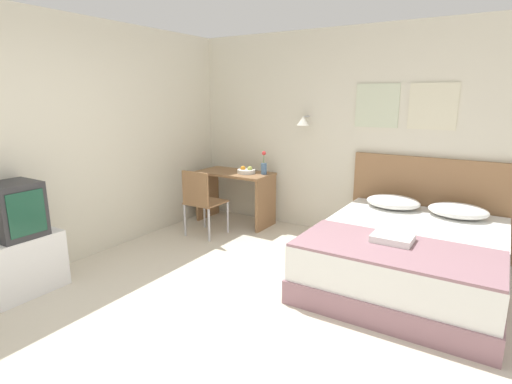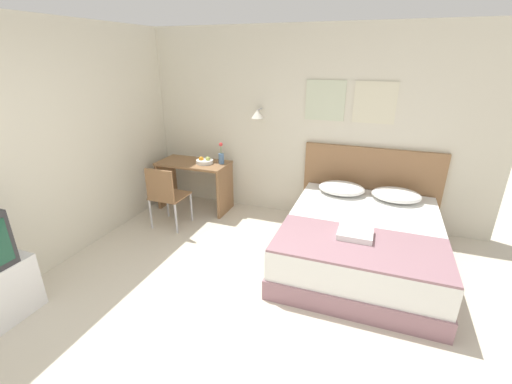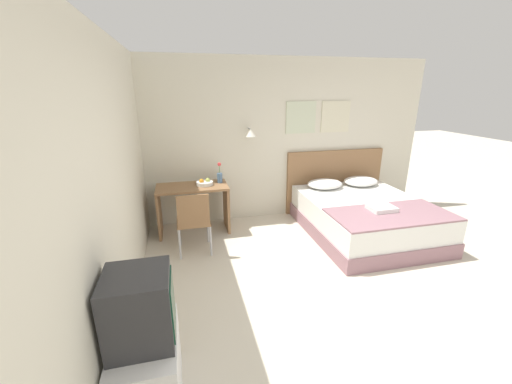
{
  "view_description": "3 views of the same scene",
  "coord_description": "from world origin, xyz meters",
  "px_view_note": "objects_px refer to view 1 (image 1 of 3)",
  "views": [
    {
      "loc": [
        1.73,
        -2.14,
        1.82
      ],
      "look_at": [
        -0.48,
        1.4,
        0.81
      ],
      "focal_mm": 28.0,
      "sensor_mm": 36.0,
      "label": 1
    },
    {
      "loc": [
        1.1,
        -1.87,
        2.27
      ],
      "look_at": [
        -0.17,
        1.58,
        0.79
      ],
      "focal_mm": 24.0,
      "sensor_mm": 36.0,
      "label": 2
    },
    {
      "loc": [
        -1.65,
        -2.18,
        2.17
      ],
      "look_at": [
        -0.6,
        2.12,
        0.7
      ],
      "focal_mm": 22.0,
      "sensor_mm": 36.0,
      "label": 3
    }
  ],
  "objects_px": {
    "pillow_left": "(393,202)",
    "throw_blanket": "(395,249)",
    "bed": "(407,257)",
    "flower_vase": "(264,166)",
    "folded_towel_near_foot": "(393,238)",
    "desk_chair": "(201,198)",
    "television": "(14,210)",
    "tv_stand": "(22,264)",
    "desk": "(235,188)",
    "pillow_right": "(458,211)",
    "fruit_bowl": "(246,171)",
    "headboard": "(429,205)"
  },
  "relations": [
    {
      "from": "pillow_left",
      "to": "throw_blanket",
      "type": "height_order",
      "value": "pillow_left"
    },
    {
      "from": "bed",
      "to": "flower_vase",
      "type": "height_order",
      "value": "flower_vase"
    },
    {
      "from": "folded_towel_near_foot",
      "to": "desk_chair",
      "type": "height_order",
      "value": "desk_chair"
    },
    {
      "from": "flower_vase",
      "to": "television",
      "type": "xyz_separation_m",
      "value": [
        -0.91,
        -2.9,
        -0.05
      ]
    },
    {
      "from": "bed",
      "to": "tv_stand",
      "type": "distance_m",
      "value": 3.7
    },
    {
      "from": "flower_vase",
      "to": "television",
      "type": "bearing_deg",
      "value": -107.33
    },
    {
      "from": "desk",
      "to": "bed",
      "type": "bearing_deg",
      "value": -15.54
    },
    {
      "from": "pillow_right",
      "to": "television",
      "type": "bearing_deg",
      "value": -139.75
    },
    {
      "from": "television",
      "to": "throw_blanket",
      "type": "bearing_deg",
      "value": 26.69
    },
    {
      "from": "pillow_left",
      "to": "desk_chair",
      "type": "distance_m",
      "value": 2.38
    },
    {
      "from": "bed",
      "to": "flower_vase",
      "type": "xyz_separation_m",
      "value": [
        -2.12,
        0.79,
        0.59
      ]
    },
    {
      "from": "tv_stand",
      "to": "bed",
      "type": "bearing_deg",
      "value": 34.9
    },
    {
      "from": "throw_blanket",
      "to": "flower_vase",
      "type": "distance_m",
      "value": 2.55
    },
    {
      "from": "pillow_left",
      "to": "flower_vase",
      "type": "bearing_deg",
      "value": 178.44
    },
    {
      "from": "throw_blanket",
      "to": "fruit_bowl",
      "type": "height_order",
      "value": "fruit_bowl"
    },
    {
      "from": "throw_blanket",
      "to": "television",
      "type": "distance_m",
      "value": 3.4
    },
    {
      "from": "throw_blanket",
      "to": "desk",
      "type": "height_order",
      "value": "desk"
    },
    {
      "from": "fruit_bowl",
      "to": "television",
      "type": "height_order",
      "value": "television"
    },
    {
      "from": "desk",
      "to": "tv_stand",
      "type": "height_order",
      "value": "desk"
    },
    {
      "from": "bed",
      "to": "pillow_left",
      "type": "bearing_deg",
      "value": 114.78
    },
    {
      "from": "headboard",
      "to": "television",
      "type": "relative_size",
      "value": 3.6
    },
    {
      "from": "desk",
      "to": "flower_vase",
      "type": "distance_m",
      "value": 0.56
    },
    {
      "from": "fruit_bowl",
      "to": "headboard",
      "type": "bearing_deg",
      "value": 8.06
    },
    {
      "from": "bed",
      "to": "flower_vase",
      "type": "bearing_deg",
      "value": 159.67
    },
    {
      "from": "bed",
      "to": "television",
      "type": "distance_m",
      "value": 3.73
    },
    {
      "from": "pillow_left",
      "to": "television",
      "type": "xyz_separation_m",
      "value": [
        -2.69,
        -2.85,
        0.19
      ]
    },
    {
      "from": "pillow_right",
      "to": "fruit_bowl",
      "type": "bearing_deg",
      "value": -179.5
    },
    {
      "from": "folded_towel_near_foot",
      "to": "throw_blanket",
      "type": "bearing_deg",
      "value": -68.07
    },
    {
      "from": "headboard",
      "to": "desk_chair",
      "type": "height_order",
      "value": "headboard"
    },
    {
      "from": "pillow_right",
      "to": "desk",
      "type": "height_order",
      "value": "desk"
    },
    {
      "from": "desk_chair",
      "to": "flower_vase",
      "type": "relative_size",
      "value": 2.74
    },
    {
      "from": "desk_chair",
      "to": "bed",
      "type": "bearing_deg",
      "value": 0.53
    },
    {
      "from": "pillow_right",
      "to": "folded_towel_near_foot",
      "type": "relative_size",
      "value": 1.76
    },
    {
      "from": "desk_chair",
      "to": "flower_vase",
      "type": "distance_m",
      "value": 1.0
    },
    {
      "from": "desk_chair",
      "to": "television",
      "type": "height_order",
      "value": "television"
    },
    {
      "from": "pillow_right",
      "to": "fruit_bowl",
      "type": "height_order",
      "value": "fruit_bowl"
    },
    {
      "from": "bed",
      "to": "folded_towel_near_foot",
      "type": "bearing_deg",
      "value": -97.29
    },
    {
      "from": "tv_stand",
      "to": "fruit_bowl",
      "type": "bearing_deg",
      "value": 76.76
    },
    {
      "from": "television",
      "to": "desk_chair",
      "type": "bearing_deg",
      "value": 78.14
    },
    {
      "from": "pillow_left",
      "to": "television",
      "type": "height_order",
      "value": "television"
    },
    {
      "from": "folded_towel_near_foot",
      "to": "television",
      "type": "relative_size",
      "value": 0.68
    },
    {
      "from": "throw_blanket",
      "to": "folded_towel_near_foot",
      "type": "xyz_separation_m",
      "value": [
        -0.06,
        0.14,
        0.04
      ]
    },
    {
      "from": "tv_stand",
      "to": "folded_towel_near_foot",
      "type": "bearing_deg",
      "value": 29.25
    },
    {
      "from": "fruit_bowl",
      "to": "tv_stand",
      "type": "height_order",
      "value": "fruit_bowl"
    },
    {
      "from": "pillow_right",
      "to": "folded_towel_near_foot",
      "type": "bearing_deg",
      "value": -108.55
    },
    {
      "from": "tv_stand",
      "to": "pillow_right",
      "type": "bearing_deg",
      "value": 40.23
    },
    {
      "from": "folded_towel_near_foot",
      "to": "desk",
      "type": "height_order",
      "value": "desk"
    },
    {
      "from": "headboard",
      "to": "television",
      "type": "distance_m",
      "value": 4.39
    },
    {
      "from": "throw_blanket",
      "to": "television",
      "type": "height_order",
      "value": "television"
    },
    {
      "from": "bed",
      "to": "television",
      "type": "height_order",
      "value": "television"
    }
  ]
}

